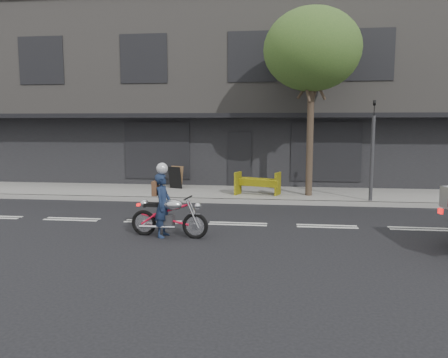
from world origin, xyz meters
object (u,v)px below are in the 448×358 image
Objects in this scene: street_tree at (312,50)px; motorcycle at (169,216)px; traffic_light_pole at (372,156)px; sandwich_board at (175,178)px; construction_barrier at (257,184)px; rider at (163,205)px.

street_tree is 8.34m from motorcycle.
traffic_light_pole is 7.50m from sandwich_board.
sandwich_board is at bearing 158.10° from construction_barrier.
motorcycle is 1.26× the size of construction_barrier.
street_tree is at bearing 8.96° from sandwich_board.
construction_barrier is (-1.84, -0.34, -4.69)m from street_tree.
rider is (-3.89, -5.74, -4.50)m from street_tree.
motorcycle is at bearing -109.37° from construction_barrier.
motorcycle is at bearing -123.10° from street_tree.
rider is (-5.89, -4.89, -0.88)m from traffic_light_pole.
rider is 6.87m from sandwich_board.
traffic_light_pole is (2.00, -0.85, -3.63)m from street_tree.
traffic_light_pole is 7.63m from motorcycle.
street_tree is 4.35× the size of rider.
street_tree reaches higher than motorcycle.
street_tree is 7.06m from sandwich_board.
traffic_light_pole is at bearing -23.03° from street_tree.
construction_barrier is at bearing -14.00° from rider.
motorcycle is 1.27× the size of rider.
traffic_light_pole is at bearing -7.58° from construction_barrier.
traffic_light_pole is 2.26× the size of rider.
traffic_light_pole is 2.25× the size of construction_barrier.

